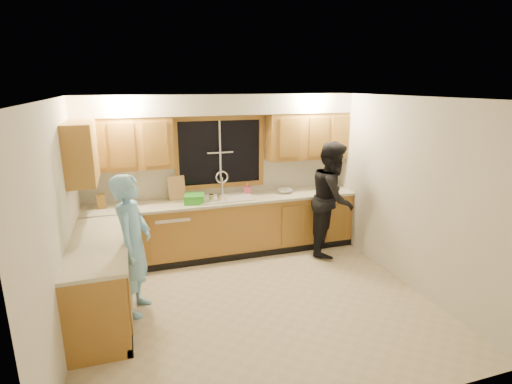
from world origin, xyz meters
The scene contains 26 objects.
floor centered at (0.00, 0.00, 0.00)m, with size 4.20×4.20×0.00m, color beige.
ceiling centered at (0.00, 0.00, 2.50)m, with size 4.20×4.20×0.00m, color white.
wall_back centered at (0.00, 1.90, 1.25)m, with size 4.20×4.20×0.00m, color beige.
wall_left centered at (-2.10, 0.00, 1.25)m, with size 3.80×3.80×0.00m, color beige.
wall_right centered at (2.10, 0.00, 1.25)m, with size 3.80×3.80×0.00m, color beige.
base_cabinets_back centered at (0.00, 1.60, 0.44)m, with size 4.20×0.60×0.88m, color #AC7832.
base_cabinets_left centered at (-1.80, 0.35, 0.44)m, with size 0.60×1.90×0.88m, color #AC7832.
countertop_back centered at (0.00, 1.58, 0.90)m, with size 4.20×0.63×0.04m, color beige.
countertop_left centered at (-1.79, 0.35, 0.90)m, with size 0.63×1.90×0.04m, color beige.
upper_cabinets_left centered at (-1.43, 1.73, 1.83)m, with size 1.35×0.33×0.75m, color #AC7832.
upper_cabinets_right centered at (1.43, 1.73, 1.83)m, with size 1.35×0.33×0.75m, color #AC7832.
upper_cabinets_return centered at (-1.94, 1.12, 1.83)m, with size 0.33×0.90×0.75m, color #AC7832.
soffit centered at (0.00, 1.72, 2.35)m, with size 4.20×0.35×0.30m, color white.
window_frame centered at (0.00, 1.89, 1.60)m, with size 1.44×0.03×1.14m.
sink centered at (0.00, 1.60, 0.86)m, with size 0.86×0.52×0.57m.
dishwasher centered at (-0.85, 1.59, 0.41)m, with size 0.60×0.56×0.82m, color white.
stove centered at (-1.80, -0.22, 0.45)m, with size 0.58×0.75×0.90m, color white.
man centered at (-1.41, 0.30, 0.84)m, with size 0.61×0.40×1.69m, color #7DC1ED.
woman centered at (1.64, 1.16, 0.90)m, with size 0.87×0.68×1.80m, color black.
knife_block centered at (-1.81, 1.67, 1.02)m, with size 0.11×0.10×0.21m, color olive.
cutting_board centered at (-0.71, 1.82, 1.10)m, with size 0.27×0.02×0.36m, color tan.
dish_crate centered at (-0.50, 1.51, 0.99)m, with size 0.29×0.27×0.14m, color green.
soap_bottle centered at (0.41, 1.74, 1.01)m, with size 0.08×0.09×0.19m, color #E9587F.
bowl centered at (1.01, 1.64, 0.95)m, with size 0.24×0.24×0.06m, color silver.
can_left centered at (-0.25, 1.45, 0.99)m, with size 0.07×0.07×0.13m, color #B7A78C.
can_right centered at (-0.12, 1.46, 0.98)m, with size 0.06×0.06×0.11m, color #B7A78C.
Camera 1 is at (-1.38, -4.22, 2.65)m, focal length 28.00 mm.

